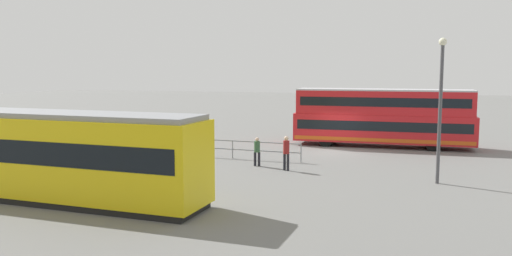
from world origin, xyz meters
TOP-DOWN VIEW (x-y plane):
  - ground_plane at (0.00, 0.00)m, footprint 160.00×160.00m
  - double_decker_bus at (-2.83, -3.02)m, footprint 11.85×2.64m
  - tram_yellow at (10.58, 15.40)m, footprint 16.03×3.47m
  - pedestrian_near_railing at (3.34, 6.20)m, footprint 0.36×0.35m
  - pedestrian_crossing at (1.55, 6.96)m, footprint 0.42×0.42m
  - pedestrian_railing at (5.41, 4.31)m, footprint 8.37×0.52m
  - info_sign at (10.74, 4.46)m, footprint 1.27×0.12m
  - street_lamp at (-5.82, 7.94)m, footprint 0.36×0.36m

SIDE VIEW (x-z plane):
  - ground_plane at x=0.00m, z-range 0.00..0.00m
  - pedestrian_railing at x=5.41m, z-range 0.20..1.28m
  - pedestrian_near_railing at x=3.34m, z-range 0.11..1.68m
  - pedestrian_crossing at x=1.55m, z-range 0.15..1.95m
  - info_sign at x=10.74m, z-range 0.51..3.07m
  - tram_yellow at x=10.58m, z-range 0.07..3.63m
  - double_decker_bus at x=-2.83m, z-range 0.05..3.96m
  - street_lamp at x=-5.82m, z-range 0.58..7.22m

